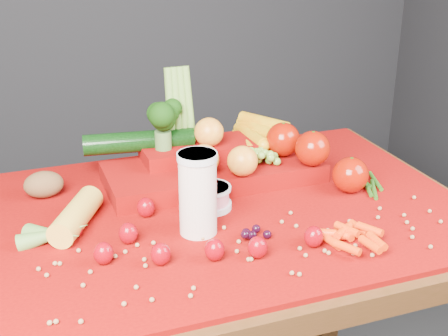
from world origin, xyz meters
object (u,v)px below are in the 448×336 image
object	(u,v)px
milk_glass	(198,191)
yogurt_bowl	(210,196)
produce_mound	(223,156)
table	(227,249)

from	to	relation	value
milk_glass	yogurt_bowl	distance (m)	0.13
milk_glass	yogurt_bowl	size ratio (longest dim) A/B	1.83
milk_glass	produce_mound	xyz separation A→B (m)	(0.14, 0.24, -0.03)
produce_mound	yogurt_bowl	bearing A→B (deg)	-120.40
produce_mound	milk_glass	bearing A→B (deg)	-120.88
table	produce_mound	world-z (taller)	produce_mound
milk_glass	yogurt_bowl	world-z (taller)	milk_glass
milk_glass	produce_mound	world-z (taller)	produce_mound
table	yogurt_bowl	distance (m)	0.14
table	yogurt_bowl	bearing A→B (deg)	161.88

